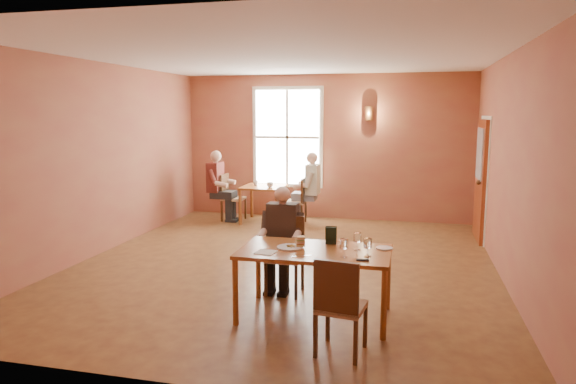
% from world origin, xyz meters
% --- Properties ---
extents(ground, '(6.00, 7.00, 0.01)m').
position_xyz_m(ground, '(0.00, 0.00, 0.00)').
color(ground, brown).
rests_on(ground, ground).
extents(wall_back, '(6.00, 0.04, 3.00)m').
position_xyz_m(wall_back, '(0.00, 3.50, 1.50)').
color(wall_back, brown).
rests_on(wall_back, ground).
extents(wall_front, '(6.00, 0.04, 3.00)m').
position_xyz_m(wall_front, '(0.00, -3.50, 1.50)').
color(wall_front, brown).
rests_on(wall_front, ground).
extents(wall_left, '(0.04, 7.00, 3.00)m').
position_xyz_m(wall_left, '(-3.00, 0.00, 1.50)').
color(wall_left, brown).
rests_on(wall_left, ground).
extents(wall_right, '(0.04, 7.00, 3.00)m').
position_xyz_m(wall_right, '(3.00, 0.00, 1.50)').
color(wall_right, brown).
rests_on(wall_right, ground).
extents(ceiling, '(6.00, 7.00, 0.04)m').
position_xyz_m(ceiling, '(0.00, 0.00, 3.00)').
color(ceiling, white).
rests_on(ceiling, wall_back).
extents(window, '(1.36, 0.10, 1.96)m').
position_xyz_m(window, '(-0.80, 3.45, 1.70)').
color(window, white).
rests_on(window, wall_back).
extents(door, '(0.12, 1.04, 2.10)m').
position_xyz_m(door, '(2.94, 2.30, 1.05)').
color(door, maroon).
rests_on(door, ground).
extents(wall_sconce, '(0.16, 0.16, 0.28)m').
position_xyz_m(wall_sconce, '(0.90, 3.40, 2.20)').
color(wall_sconce, brown).
rests_on(wall_sconce, wall_back).
extents(main_table, '(1.61, 0.91, 0.75)m').
position_xyz_m(main_table, '(0.79, -1.83, 0.38)').
color(main_table, brown).
rests_on(main_table, ground).
extents(chair_diner_main, '(0.42, 0.42, 0.94)m').
position_xyz_m(chair_diner_main, '(0.29, -1.18, 0.47)').
color(chair_diner_main, brown).
rests_on(chair_diner_main, ground).
extents(diner_main, '(0.50, 0.50, 1.26)m').
position_xyz_m(diner_main, '(0.29, -1.21, 0.63)').
color(diner_main, black).
rests_on(diner_main, ground).
extents(chair_empty, '(0.47, 0.47, 0.93)m').
position_xyz_m(chair_empty, '(1.19, -2.61, 0.47)').
color(chair_empty, '#5C3216').
rests_on(chair_empty, ground).
extents(plate_food, '(0.36, 0.36, 0.04)m').
position_xyz_m(plate_food, '(0.51, -1.83, 0.77)').
color(plate_food, white).
rests_on(plate_food, main_table).
extents(sandwich, '(0.11, 0.11, 0.11)m').
position_xyz_m(sandwich, '(0.62, -1.78, 0.81)').
color(sandwich, tan).
rests_on(sandwich, main_table).
extents(goblet_a, '(0.10, 0.10, 0.21)m').
position_xyz_m(goblet_a, '(1.24, -1.74, 0.86)').
color(goblet_a, white).
rests_on(goblet_a, main_table).
extents(goblet_b, '(0.11, 0.11, 0.21)m').
position_xyz_m(goblet_b, '(1.36, -1.97, 0.86)').
color(goblet_b, white).
rests_on(goblet_b, main_table).
extents(goblet_c, '(0.09, 0.09, 0.21)m').
position_xyz_m(goblet_c, '(1.13, -2.04, 0.86)').
color(goblet_c, white).
rests_on(goblet_c, main_table).
extents(menu_stand, '(0.13, 0.07, 0.20)m').
position_xyz_m(menu_stand, '(0.92, -1.56, 0.86)').
color(menu_stand, black).
rests_on(menu_stand, main_table).
extents(knife, '(0.20, 0.12, 0.00)m').
position_xyz_m(knife, '(0.70, -2.11, 0.76)').
color(knife, silver).
rests_on(knife, main_table).
extents(napkin, '(0.22, 0.22, 0.01)m').
position_xyz_m(napkin, '(0.30, -2.06, 0.76)').
color(napkin, white).
rests_on(napkin, main_table).
extents(side_plate, '(0.21, 0.21, 0.01)m').
position_xyz_m(side_plate, '(1.51, -1.61, 0.76)').
color(side_plate, silver).
rests_on(side_plate, main_table).
extents(sunglasses, '(0.13, 0.06, 0.02)m').
position_xyz_m(sunglasses, '(1.33, -2.13, 0.76)').
color(sunglasses, black).
rests_on(sunglasses, main_table).
extents(second_table, '(0.84, 0.84, 0.74)m').
position_xyz_m(second_table, '(-1.14, 2.80, 0.37)').
color(second_table, brown).
rests_on(second_table, ground).
extents(chair_diner_white, '(0.41, 0.41, 0.93)m').
position_xyz_m(chair_diner_white, '(-0.49, 2.80, 0.46)').
color(chair_diner_white, brown).
rests_on(chair_diner_white, ground).
extents(diner_white, '(0.56, 0.56, 1.39)m').
position_xyz_m(diner_white, '(-0.46, 2.80, 0.69)').
color(diner_white, silver).
rests_on(diner_white, ground).
extents(chair_diner_maroon, '(0.42, 0.42, 0.96)m').
position_xyz_m(chair_diner_maroon, '(-1.79, 2.80, 0.48)').
color(chair_diner_maroon, '#512D10').
rests_on(chair_diner_maroon, ground).
extents(diner_maroon, '(0.56, 0.56, 1.40)m').
position_xyz_m(diner_maroon, '(-1.82, 2.80, 0.70)').
color(diner_maroon, '#581A1F').
rests_on(diner_maroon, ground).
extents(cup_a, '(0.14, 0.14, 0.10)m').
position_xyz_m(cup_a, '(-0.97, 2.68, 0.79)').
color(cup_a, silver).
rests_on(cup_a, second_table).
extents(cup_b, '(0.12, 0.12, 0.09)m').
position_xyz_m(cup_b, '(-1.34, 2.90, 0.78)').
color(cup_b, white).
rests_on(cup_b, second_table).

